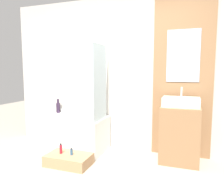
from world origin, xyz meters
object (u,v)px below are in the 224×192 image
at_px(vase_tall_dark, 58,107).
at_px(bottle_soap_primary, 61,149).
at_px(vase_round_light, 64,110).
at_px(bottle_soap_secondary, 71,152).
at_px(bathtub, 74,133).
at_px(sink, 181,102).
at_px(wooden_step_bench, 69,160).

xyz_separation_m(vase_tall_dark, bottle_soap_primary, (0.59, -0.84, -0.45)).
relative_size(vase_round_light, bottle_soap_primary, 0.73).
height_order(vase_round_light, bottle_soap_secondary, vase_round_light).
relative_size(vase_tall_dark, bottle_soap_primary, 1.72).
distance_m(bathtub, bottle_soap_secondary, 0.67).
xyz_separation_m(bathtub, bottle_soap_secondary, (0.30, -0.59, -0.09)).
bearing_deg(vase_round_light, bathtub, -35.47).
bearing_deg(bottle_soap_primary, vase_tall_dark, 124.80).
relative_size(vase_tall_dark, bottle_soap_secondary, 2.57).
distance_m(sink, vase_round_light, 2.10).
bearing_deg(wooden_step_bench, bottle_soap_primary, 180.00).
height_order(wooden_step_bench, sink, sink).
height_order(bathtub, bottle_soap_primary, bathtub).
distance_m(vase_tall_dark, bottle_soap_secondary, 1.23).
relative_size(vase_tall_dark, vase_round_light, 2.37).
bearing_deg(sink, wooden_step_bench, -156.02).
xyz_separation_m(sink, vase_round_light, (-2.08, 0.16, -0.28)).
bearing_deg(vase_tall_dark, bottle_soap_primary, -55.20).
relative_size(bathtub, wooden_step_bench, 1.72).
bearing_deg(vase_tall_dark, wooden_step_bench, -49.72).
relative_size(bottle_soap_primary, bottle_soap_secondary, 1.49).
xyz_separation_m(wooden_step_bench, bottle_soap_secondary, (0.05, 0.00, 0.12)).
bearing_deg(wooden_step_bench, vase_tall_dark, 130.28).
bearing_deg(vase_round_light, bottle_soap_secondary, -52.90).
xyz_separation_m(bathtub, vase_tall_dark, (-0.47, 0.25, 0.39)).
height_order(sink, vase_round_light, sink).
distance_m(sink, vase_tall_dark, 2.23).
bearing_deg(bottle_soap_primary, bathtub, 101.51).
bearing_deg(vase_round_light, bottle_soap_primary, -61.53).
distance_m(wooden_step_bench, sink, 1.84).
relative_size(wooden_step_bench, vase_tall_dark, 2.46).
distance_m(vase_round_light, bottle_soap_secondary, 1.12).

